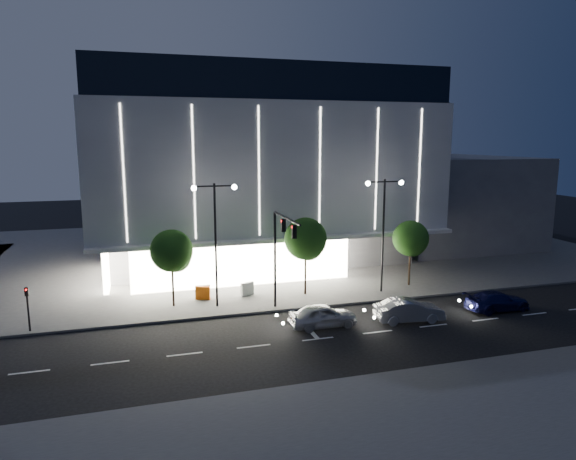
{
  "coord_description": "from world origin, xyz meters",
  "views": [
    {
      "loc": [
        -8.11,
        -29.36,
        12.01
      ],
      "look_at": [
        3.03,
        8.45,
        5.0
      ],
      "focal_mm": 32.0,
      "sensor_mm": 36.0,
      "label": 1
    }
  ],
  "objects_px": {
    "barrier_a": "(203,293)",
    "tree_left": "(172,253)",
    "street_lamp_west": "(215,227)",
    "tree_right": "(411,240)",
    "car_lead": "(323,316)",
    "barrier_b": "(203,292)",
    "traffic_mast": "(281,244)",
    "barrier_d": "(247,289)",
    "car_third": "(497,301)",
    "ped_signal_far": "(28,304)",
    "tree_mid": "(306,241)",
    "car_second": "(409,310)",
    "street_lamp_east": "(384,219)"
  },
  "relations": [
    {
      "from": "tree_mid",
      "to": "tree_right",
      "type": "height_order",
      "value": "tree_mid"
    },
    {
      "from": "street_lamp_east",
      "to": "tree_mid",
      "type": "xyz_separation_m",
      "value": [
        -5.97,
        1.02,
        -1.62
      ]
    },
    {
      "from": "street_lamp_west",
      "to": "barrier_d",
      "type": "xyz_separation_m",
      "value": [
        2.63,
        1.98,
        -5.31
      ]
    },
    {
      "from": "barrier_d",
      "to": "car_third",
      "type": "bearing_deg",
      "value": -49.9
    },
    {
      "from": "barrier_a",
      "to": "car_second",
      "type": "bearing_deg",
      "value": -9.72
    },
    {
      "from": "traffic_mast",
      "to": "tree_right",
      "type": "relative_size",
      "value": 1.28
    },
    {
      "from": "street_lamp_west",
      "to": "tree_mid",
      "type": "bearing_deg",
      "value": 8.26
    },
    {
      "from": "street_lamp_west",
      "to": "barrier_a",
      "type": "distance_m",
      "value": 5.68
    },
    {
      "from": "tree_right",
      "to": "car_third",
      "type": "distance_m",
      "value": 8.34
    },
    {
      "from": "tree_left",
      "to": "barrier_d",
      "type": "bearing_deg",
      "value": 9.71
    },
    {
      "from": "car_lead",
      "to": "tree_left",
      "type": "bearing_deg",
      "value": 53.2
    },
    {
      "from": "barrier_b",
      "to": "traffic_mast",
      "type": "bearing_deg",
      "value": -47.08
    },
    {
      "from": "tree_mid",
      "to": "car_lead",
      "type": "relative_size",
      "value": 1.39
    },
    {
      "from": "ped_signal_far",
      "to": "barrier_a",
      "type": "xyz_separation_m",
      "value": [
        11.2,
        3.35,
        -1.24
      ]
    },
    {
      "from": "tree_mid",
      "to": "street_lamp_east",
      "type": "bearing_deg",
      "value": -9.69
    },
    {
      "from": "car_third",
      "to": "tree_left",
      "type": "bearing_deg",
      "value": 70.77
    },
    {
      "from": "traffic_mast",
      "to": "car_lead",
      "type": "bearing_deg",
      "value": -56.22
    },
    {
      "from": "street_lamp_west",
      "to": "car_lead",
      "type": "height_order",
      "value": "street_lamp_west"
    },
    {
      "from": "ped_signal_far",
      "to": "street_lamp_west",
      "type": "bearing_deg",
      "value": 7.13
    },
    {
      "from": "ped_signal_far",
      "to": "car_third",
      "type": "relative_size",
      "value": 0.63
    },
    {
      "from": "street_lamp_west",
      "to": "tree_right",
      "type": "bearing_deg",
      "value": 3.64
    },
    {
      "from": "barrier_a",
      "to": "tree_left",
      "type": "bearing_deg",
      "value": -135.96
    },
    {
      "from": "barrier_b",
      "to": "street_lamp_east",
      "type": "bearing_deg",
      "value": -10.53
    },
    {
      "from": "ped_signal_far",
      "to": "tree_right",
      "type": "xyz_separation_m",
      "value": [
        28.03,
        2.52,
        2.0
      ]
    },
    {
      "from": "tree_right",
      "to": "barrier_a",
      "type": "relative_size",
      "value": 5.01
    },
    {
      "from": "car_lead",
      "to": "barrier_b",
      "type": "xyz_separation_m",
      "value": [
        -6.75,
        7.85,
        -0.11
      ]
    },
    {
      "from": "barrier_b",
      "to": "barrier_d",
      "type": "xyz_separation_m",
      "value": [
        3.38,
        -0.21,
        0.0
      ]
    },
    {
      "from": "street_lamp_west",
      "to": "barrier_a",
      "type": "bearing_deg",
      "value": 113.24
    },
    {
      "from": "barrier_a",
      "to": "barrier_b",
      "type": "distance_m",
      "value": 0.34
    },
    {
      "from": "tree_left",
      "to": "ped_signal_far",
      "type": "bearing_deg",
      "value": -164.39
    },
    {
      "from": "car_lead",
      "to": "car_third",
      "type": "height_order",
      "value": "car_lead"
    },
    {
      "from": "ped_signal_far",
      "to": "tree_mid",
      "type": "xyz_separation_m",
      "value": [
        19.03,
        2.52,
        2.45
      ]
    },
    {
      "from": "barrier_a",
      "to": "barrier_b",
      "type": "bearing_deg",
      "value": 106.15
    },
    {
      "from": "street_lamp_east",
      "to": "ped_signal_far",
      "type": "distance_m",
      "value": 25.37
    },
    {
      "from": "ped_signal_far",
      "to": "car_second",
      "type": "distance_m",
      "value": 24.36
    },
    {
      "from": "traffic_mast",
      "to": "tree_mid",
      "type": "bearing_deg",
      "value": 50.58
    },
    {
      "from": "street_lamp_east",
      "to": "barrier_d",
      "type": "bearing_deg",
      "value": 169.2
    },
    {
      "from": "barrier_b",
      "to": "tree_mid",
      "type": "bearing_deg",
      "value": -10.04
    },
    {
      "from": "tree_right",
      "to": "car_second",
      "type": "xyz_separation_m",
      "value": [
        -4.17,
        -7.34,
        -3.13
      ]
    },
    {
      "from": "car_second",
      "to": "tree_mid",
      "type": "bearing_deg",
      "value": 39.38
    },
    {
      "from": "traffic_mast",
      "to": "tree_left",
      "type": "relative_size",
      "value": 1.24
    },
    {
      "from": "car_lead",
      "to": "car_second",
      "type": "bearing_deg",
      "value": -96.68
    },
    {
      "from": "ped_signal_far",
      "to": "car_third",
      "type": "height_order",
      "value": "ped_signal_far"
    },
    {
      "from": "ped_signal_far",
      "to": "car_lead",
      "type": "relative_size",
      "value": 0.68
    },
    {
      "from": "traffic_mast",
      "to": "tree_mid",
      "type": "xyz_separation_m",
      "value": [
        3.03,
        3.68,
        -0.69
      ]
    },
    {
      "from": "barrier_a",
      "to": "barrier_d",
      "type": "height_order",
      "value": "same"
    },
    {
      "from": "traffic_mast",
      "to": "street_lamp_east",
      "type": "height_order",
      "value": "street_lamp_east"
    },
    {
      "from": "ped_signal_far",
      "to": "barrier_b",
      "type": "distance_m",
      "value": 11.9
    },
    {
      "from": "traffic_mast",
      "to": "ped_signal_far",
      "type": "height_order",
      "value": "traffic_mast"
    },
    {
      "from": "tree_left",
      "to": "car_lead",
      "type": "bearing_deg",
      "value": -36.64
    }
  ]
}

